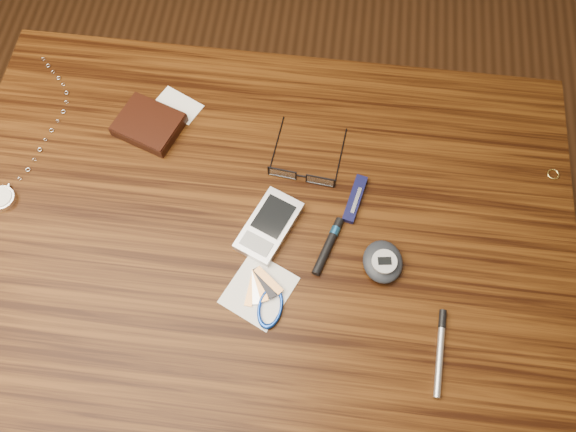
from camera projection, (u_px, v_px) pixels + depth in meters
The scene contains 12 objects.
ground at pixel (272, 331), 1.58m from camera, with size 3.80×3.80×0.00m, color #472814.
desk at pixel (262, 251), 0.98m from camera, with size 1.00×0.70×0.75m.
wallet_and_card at pixel (150, 124), 0.96m from camera, with size 0.15×0.15×0.02m.
eyeglasses at pixel (302, 174), 0.92m from camera, with size 0.12×0.13×0.02m.
gold_ring at pixel (553, 174), 0.93m from camera, with size 0.02×0.02×0.00m, color #EAC966.
pocket_watch at pixel (5, 192), 0.91m from camera, with size 0.08×0.31×0.01m.
pda_phone at pixel (269, 226), 0.88m from camera, with size 0.10×0.13×0.02m.
pedometer at pixel (383, 262), 0.85m from camera, with size 0.07×0.08×0.03m.
notepad_keys at pixel (265, 298), 0.84m from camera, with size 0.12×0.13×0.01m.
pocket_knife at pixel (355, 199), 0.91m from camera, with size 0.04×0.09×0.01m.
silver_pen at pixel (440, 346), 0.81m from camera, with size 0.02×0.13×0.01m.
black_blue_pen at pixel (329, 244), 0.87m from camera, with size 0.04×0.10×0.01m.
Camera 1 is at (0.09, -0.33, 1.57)m, focal length 35.00 mm.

